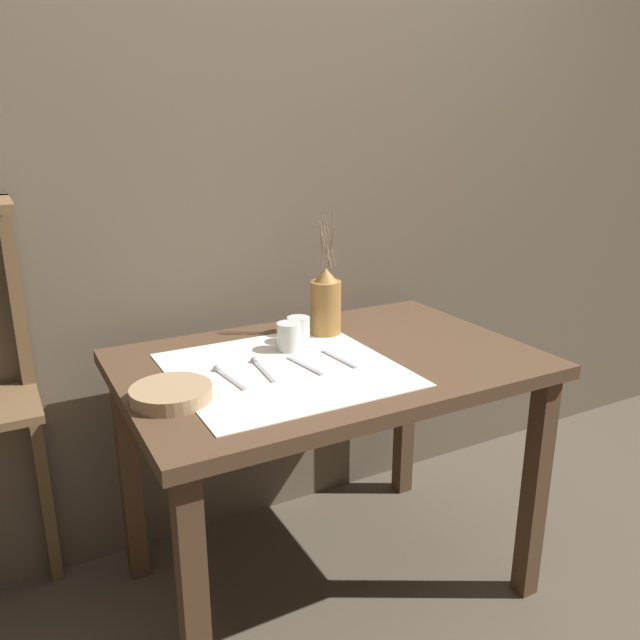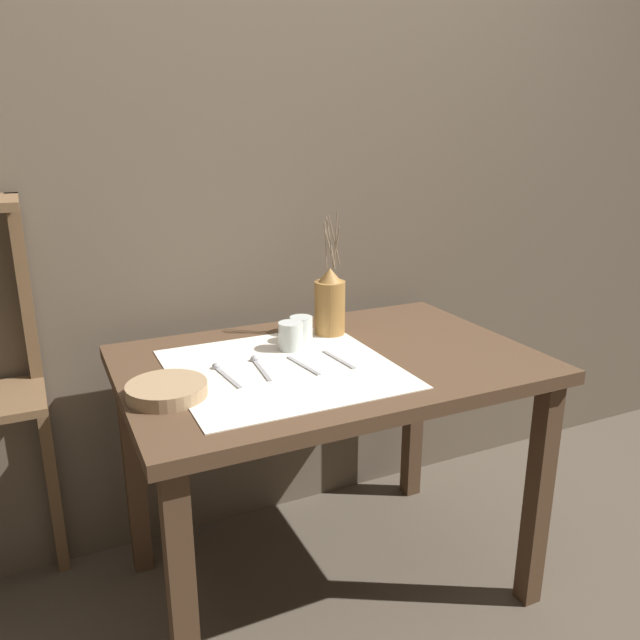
% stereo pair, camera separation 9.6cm
% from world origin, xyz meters
% --- Properties ---
extents(ground_plane, '(12.00, 12.00, 0.00)m').
position_xyz_m(ground_plane, '(0.00, 0.00, 0.00)').
color(ground_plane, brown).
extents(stone_wall_back, '(7.00, 0.06, 2.40)m').
position_xyz_m(stone_wall_back, '(0.00, 0.51, 1.20)').
color(stone_wall_back, brown).
rests_on(stone_wall_back, ground_plane).
extents(wooden_table, '(1.20, 0.80, 0.79)m').
position_xyz_m(wooden_table, '(0.00, 0.00, 0.69)').
color(wooden_table, '#4C3523').
rests_on(wooden_table, ground_plane).
extents(linen_cloth, '(0.61, 0.59, 0.00)m').
position_xyz_m(linen_cloth, '(-0.16, -0.03, 0.79)').
color(linen_cloth, silver).
rests_on(linen_cloth, wooden_table).
extents(pitcher_with_flowers, '(0.10, 0.10, 0.40)m').
position_xyz_m(pitcher_with_flowers, '(0.10, 0.20, 0.90)').
color(pitcher_with_flowers, olive).
rests_on(pitcher_with_flowers, wooden_table).
extents(wooden_bowl, '(0.20, 0.20, 0.04)m').
position_xyz_m(wooden_bowl, '(-0.49, -0.08, 0.81)').
color(wooden_bowl, '#9E7F5B').
rests_on(wooden_bowl, wooden_table).
extents(glass_tumbler_near, '(0.08, 0.08, 0.08)m').
position_xyz_m(glass_tumbler_near, '(-0.08, 0.11, 0.84)').
color(glass_tumbler_near, silver).
rests_on(glass_tumbler_near, wooden_table).
extents(glass_tumbler_far, '(0.07, 0.07, 0.08)m').
position_xyz_m(glass_tumbler_far, '(-0.02, 0.16, 0.84)').
color(glass_tumbler_far, silver).
rests_on(glass_tumbler_far, wooden_table).
extents(spoon_inner, '(0.03, 0.18, 0.02)m').
position_xyz_m(spoon_inner, '(-0.32, 0.02, 0.80)').
color(spoon_inner, '#939399').
rests_on(spoon_inner, wooden_table).
extents(spoon_outer, '(0.03, 0.18, 0.02)m').
position_xyz_m(spoon_outer, '(-0.21, 0.03, 0.80)').
color(spoon_outer, '#939399').
rests_on(spoon_outer, wooden_table).
extents(knife_center, '(0.04, 0.16, 0.00)m').
position_xyz_m(knife_center, '(-0.10, -0.04, 0.80)').
color(knife_center, '#939399').
rests_on(knife_center, wooden_table).
extents(fork_inner, '(0.03, 0.17, 0.00)m').
position_xyz_m(fork_inner, '(0.01, -0.04, 0.80)').
color(fork_inner, '#939399').
rests_on(fork_inner, wooden_table).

